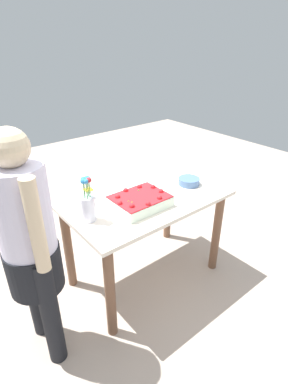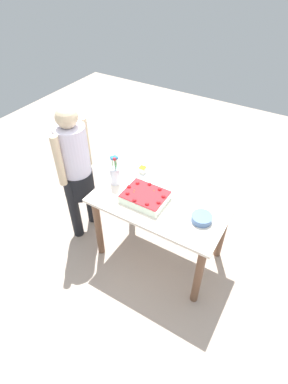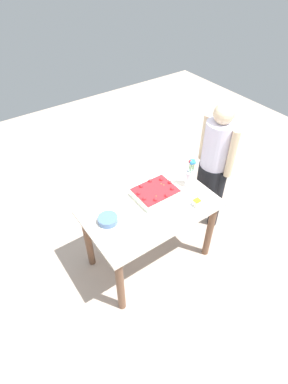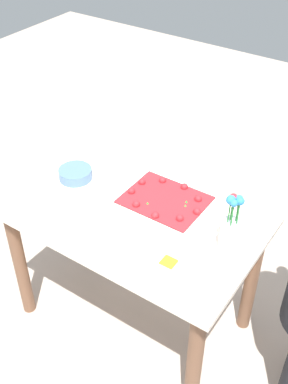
{
  "view_description": "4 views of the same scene",
  "coord_description": "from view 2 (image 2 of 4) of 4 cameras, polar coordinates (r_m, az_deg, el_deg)",
  "views": [
    {
      "loc": [
        1.26,
        1.55,
        1.85
      ],
      "look_at": [
        -0.0,
        -0.02,
        0.81
      ],
      "focal_mm": 28.0,
      "sensor_mm": 36.0,
      "label": 1
    },
    {
      "loc": [
        -0.89,
        1.8,
        2.61
      ],
      "look_at": [
        0.13,
        0.1,
        0.88
      ],
      "focal_mm": 28.0,
      "sensor_mm": 36.0,
      "label": 2
    },
    {
      "loc": [
        -1.17,
        -1.56,
        2.72
      ],
      "look_at": [
        -0.0,
        0.1,
        0.89
      ],
      "focal_mm": 28.0,
      "sensor_mm": 36.0,
      "label": 3
    },
    {
      "loc": [
        1.03,
        -1.42,
        2.27
      ],
      "look_at": [
        0.02,
        0.07,
        0.86
      ],
      "focal_mm": 45.0,
      "sensor_mm": 36.0,
      "label": 4
    }
  ],
  "objects": [
    {
      "name": "person_standing",
      "position": [
        3.03,
        -12.89,
        4.61
      ],
      "size": [
        0.31,
        0.45,
        1.49
      ],
      "rotation": [
        0.0,
        0.0,
        3.14
      ],
      "color": "black",
      "rests_on": "ground_plane"
    },
    {
      "name": "fruit_bowl",
      "position": [
        2.55,
        10.94,
        -4.93
      ],
      "size": [
        0.17,
        0.17,
        0.06
      ],
      "primitive_type": "cylinder",
      "color": "#4E6FA0",
      "rests_on": "dining_table"
    },
    {
      "name": "sheet_cake",
      "position": [
        2.67,
        0.21,
        -0.92
      ],
      "size": [
        0.39,
        0.3,
        0.1
      ],
      "color": "white",
      "rests_on": "dining_table"
    },
    {
      "name": "cake_knife",
      "position": [
        2.78,
        11.96,
        -1.19
      ],
      "size": [
        0.05,
        0.18,
        0.0
      ],
      "primitive_type": "cube",
      "rotation": [
        0.0,
        0.0,
        1.74
      ],
      "color": "silver",
      "rests_on": "dining_table"
    },
    {
      "name": "dining_table",
      "position": [
        2.82,
        3.29,
        -3.62
      ],
      "size": [
        1.23,
        0.75,
        0.78
      ],
      "color": "white",
      "rests_on": "ground_plane"
    },
    {
      "name": "flower_vase",
      "position": [
        2.83,
        -5.53,
        3.52
      ],
      "size": [
        0.09,
        0.09,
        0.31
      ],
      "color": "silver",
      "rests_on": "dining_table"
    },
    {
      "name": "serving_plate_with_slice",
      "position": [
        2.99,
        -0.28,
        3.88
      ],
      "size": [
        0.2,
        0.2,
        0.08
      ],
      "color": "white",
      "rests_on": "dining_table"
    },
    {
      "name": "ground_plane",
      "position": [
        3.29,
        2.87,
        -11.43
      ],
      "size": [
        8.0,
        8.0,
        0.0
      ],
      "primitive_type": "plane",
      "color": "#AF9C8E"
    }
  ]
}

